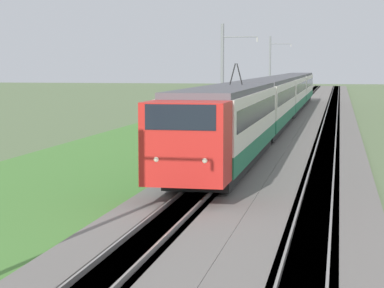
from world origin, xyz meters
The scene contains 8 objects.
ballast_main centered at (50.00, 0.00, 0.15)m, with size 240.00×4.40×0.30m.
ballast_adjacent centered at (50.00, -4.41, 0.15)m, with size 240.00×4.40×0.30m.
track_main centered at (50.00, 0.00, 0.16)m, with size 240.00×1.57×0.45m.
track_adjacent centered at (50.00, -4.41, 0.16)m, with size 240.00×1.57×0.45m.
grass_verge centered at (50.00, 5.38, 0.06)m, with size 240.00×13.29×0.12m.
passenger_train centered at (55.03, 0.00, 2.43)m, with size 80.13×3.01×5.17m.
catenary_mast_mid centered at (42.20, 2.82, 4.10)m, with size 0.22×2.56×7.93m.
catenary_mast_far centered at (78.20, 2.82, 4.37)m, with size 0.22×2.56×8.46m.
Camera 1 is at (-9.23, -5.12, 5.05)m, focal length 70.00 mm.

